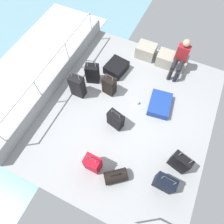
# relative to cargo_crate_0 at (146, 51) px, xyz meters

# --- Properties ---
(ground_plane) EXTENTS (4.40, 5.20, 0.06)m
(ground_plane) POSITION_rel_cargo_crate_0_xyz_m (0.30, -2.16, -0.24)
(ground_plane) COLOR #939699
(gunwale_port) EXTENTS (0.06, 5.20, 0.45)m
(gunwale_port) POSITION_rel_cargo_crate_0_xyz_m (-1.87, -2.16, 0.02)
(gunwale_port) COLOR #939699
(gunwale_port) RESTS_ON ground_plane
(railing_port) EXTENTS (0.04, 4.20, 1.02)m
(railing_port) POSITION_rel_cargo_crate_0_xyz_m (-1.87, -2.16, 0.58)
(railing_port) COLOR silver
(railing_port) RESTS_ON ground_plane
(sea_wake) EXTENTS (12.00, 12.00, 0.01)m
(sea_wake) POSITION_rel_cargo_crate_0_xyz_m (-3.30, -2.16, -0.55)
(sea_wake) COLOR #6B99A8
(sea_wake) RESTS_ON ground_plane
(cargo_crate_0) EXTENTS (0.61, 0.47, 0.41)m
(cargo_crate_0) POSITION_rel_cargo_crate_0_xyz_m (0.00, 0.00, 0.00)
(cargo_crate_0) COLOR #9E9989
(cargo_crate_0) RESTS_ON ground_plane
(cargo_crate_1) EXTENTS (0.61, 0.47, 0.38)m
(cargo_crate_1) POSITION_rel_cargo_crate_0_xyz_m (0.69, -0.04, -0.01)
(cargo_crate_1) COLOR #9E9989
(cargo_crate_1) RESTS_ON ground_plane
(cargo_crate_2) EXTENTS (0.52, 0.43, 0.39)m
(cargo_crate_2) POSITION_rel_cargo_crate_0_xyz_m (1.05, -0.03, -0.01)
(cargo_crate_2) COLOR gray
(cargo_crate_2) RESTS_ON ground_plane
(passenger_seated) EXTENTS (0.34, 0.66, 1.09)m
(passenger_seated) POSITION_rel_cargo_crate_0_xyz_m (1.05, -0.22, 0.37)
(passenger_seated) COLOR maroon
(passenger_seated) RESTS_ON ground_plane
(suitcase_0) EXTENTS (0.64, 0.72, 0.28)m
(suitcase_0) POSITION_rel_cargo_crate_0_xyz_m (-0.58, -0.96, -0.07)
(suitcase_0) COLOR black
(suitcase_0) RESTS_ON ground_plane
(suitcase_1) EXTENTS (0.37, 0.26, 0.90)m
(suitcase_1) POSITION_rel_cargo_crate_0_xyz_m (-1.19, -2.17, 0.15)
(suitcase_1) COLOR black
(suitcase_1) RESTS_ON ground_plane
(suitcase_2) EXTENTS (0.45, 0.32, 0.65)m
(suitcase_2) POSITION_rel_cargo_crate_0_xyz_m (0.15, -2.61, 0.06)
(suitcase_2) COLOR black
(suitcase_2) RESTS_ON ground_plane
(suitcase_3) EXTENTS (0.65, 0.82, 0.22)m
(suitcase_3) POSITION_rel_cargo_crate_0_xyz_m (1.01, -1.61, -0.10)
(suitcase_3) COLOR navy
(suitcase_3) RESTS_ON ground_plane
(suitcase_4) EXTENTS (0.37, 0.29, 0.72)m
(suitcase_4) POSITION_rel_cargo_crate_0_xyz_m (-0.44, -1.75, 0.09)
(suitcase_4) COLOR black
(suitcase_4) RESTS_ON ground_plane
(suitcase_5) EXTENTS (0.44, 0.26, 0.75)m
(suitcase_5) POSITION_rel_cargo_crate_0_xyz_m (1.73, -3.54, 0.06)
(suitcase_5) COLOR black
(suitcase_5) RESTS_ON ground_plane
(suitcase_6) EXTENTS (0.46, 0.30, 0.81)m
(suitcase_6) POSITION_rel_cargo_crate_0_xyz_m (1.90, -2.99, 0.10)
(suitcase_6) COLOR black
(suitcase_6) RESTS_ON ground_plane
(suitcase_7) EXTENTS (0.43, 0.36, 0.82)m
(suitcase_7) POSITION_rel_cargo_crate_0_xyz_m (-1.05, -1.58, 0.10)
(suitcase_7) COLOR black
(suitcase_7) RESTS_ON ground_plane
(suitcase_8) EXTENTS (0.35, 0.26, 0.81)m
(suitcase_8) POSITION_rel_cargo_crate_0_xyz_m (0.15, -3.84, 0.10)
(suitcase_8) COLOR #B70C1E
(suitcase_8) RESTS_ON ground_plane
(duffel_bag) EXTENTS (0.58, 0.55, 0.41)m
(duffel_bag) POSITION_rel_cargo_crate_0_xyz_m (0.71, -3.84, -0.06)
(duffel_bag) COLOR black
(duffel_bag) RESTS_ON ground_plane
(paper_cup) EXTENTS (0.08, 0.08, 0.10)m
(paper_cup) POSITION_rel_cargo_crate_0_xyz_m (0.44, -1.78, -0.16)
(paper_cup) COLOR white
(paper_cup) RESTS_ON ground_plane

